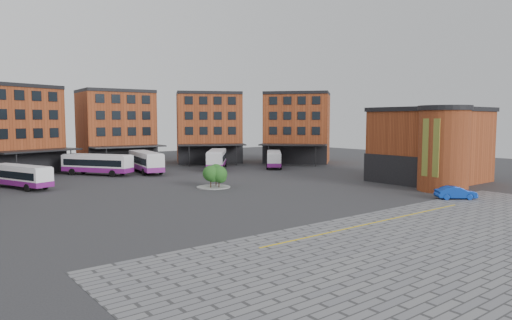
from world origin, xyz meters
TOP-DOWN VIEW (x-y plane):
  - ground at (0.00, 0.00)m, footprint 160.00×160.00m
  - paving_zone at (2.00, -22.00)m, footprint 50.00×22.00m
  - yellow_line at (2.00, -14.00)m, footprint 26.00×0.15m
  - main_building at (-4.77, 38.25)m, footprint 94.14×42.48m
  - east_building at (28.70, -3.06)m, footprint 17.40×15.40m
  - tree_island at (2.11, 11.61)m, footprint 4.40×4.40m
  - bus_b at (-18.11, 26.68)m, footprint 5.99×10.86m
  - bus_c at (-5.36, 34.86)m, footprint 8.86×11.37m
  - bus_d at (2.21, 33.25)m, footprint 4.95×12.78m
  - bus_e at (14.74, 30.68)m, footprint 9.58×11.34m
  - bus_f at (24.73, 26.55)m, footprint 8.86×9.96m
  - blue_car at (18.56, -12.16)m, footprint 4.44×3.86m

SIDE VIEW (x-z plane):
  - ground at x=0.00m, z-range 0.00..0.00m
  - paving_zone at x=2.00m, z-range 0.00..0.02m
  - yellow_line at x=2.00m, z-range 0.02..0.04m
  - blue_car at x=18.56m, z-range 0.00..1.45m
  - bus_b at x=-18.11m, z-range 0.13..3.13m
  - bus_f at x=24.73m, z-range 0.13..3.19m
  - tree_island at x=2.11m, z-range 0.22..3.22m
  - bus_c at x=-5.36m, z-range 0.14..3.48m
  - bus_e at x=14.74m, z-range 0.14..3.56m
  - bus_d at x=2.21m, z-range 0.15..3.66m
  - east_building at x=28.70m, z-range -0.01..10.59m
  - main_building at x=-4.77m, z-range -0.07..14.53m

